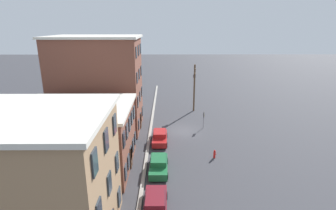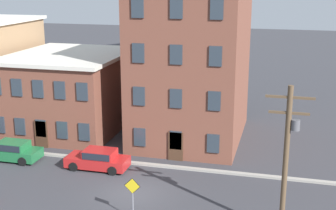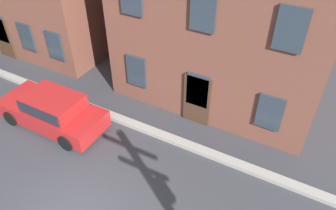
{
  "view_description": "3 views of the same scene",
  "coord_description": "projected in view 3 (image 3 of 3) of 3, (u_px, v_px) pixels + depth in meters",
  "views": [
    {
      "loc": [
        -34.31,
        2.26,
        14.31
      ],
      "look_at": [
        0.31,
        2.02,
        3.71
      ],
      "focal_mm": 28.0,
      "sensor_mm": 36.0,
      "label": 1
    },
    {
      "loc": [
        8.79,
        -25.52,
        13.16
      ],
      "look_at": [
        0.99,
        4.63,
        4.6
      ],
      "focal_mm": 50.0,
      "sensor_mm": 36.0,
      "label": 2
    },
    {
      "loc": [
        5.04,
        -3.45,
        9.01
      ],
      "look_at": [
        1.61,
        2.87,
        3.2
      ],
      "focal_mm": 35.0,
      "sensor_mm": 36.0,
      "label": 3
    }
  ],
  "objects": [
    {
      "name": "car_red",
      "position": [
        53.0,
        110.0,
        12.92
      ],
      "size": [
        4.4,
        1.92,
        1.43
      ],
      "color": "#B21E1E",
      "rests_on": "ground_plane"
    },
    {
      "name": "kerb_strip",
      "position": [
        152.0,
        131.0,
        12.92
      ],
      "size": [
        56.0,
        0.36,
        0.16
      ],
      "primitive_type": "cube",
      "color": "#9E998E",
      "rests_on": "ground_plane"
    }
  ]
}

